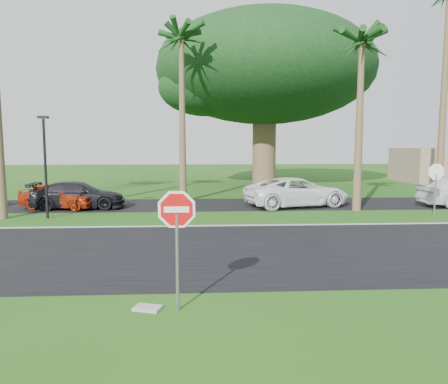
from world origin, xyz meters
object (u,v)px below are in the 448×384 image
car_red (59,196)px  stop_sign_near (177,225)px  car_dark (78,195)px  car_minivan (297,192)px  stop_sign_far (436,179)px

car_red → stop_sign_near: bearing=-140.7°
stop_sign_near → car_red: bearing=115.5°
car_dark → car_minivan: bearing=-90.6°
stop_sign_near → car_red: size_ratio=0.64×
stop_sign_near → car_dark: stop_sign_near is taller
car_red → car_minivan: 12.57m
stop_sign_far → car_minivan: stop_sign_far is taller
stop_sign_near → car_dark: bearing=112.2°
car_dark → car_minivan: (11.61, 0.09, 0.08)m
stop_sign_far → car_minivan: 6.81m
car_red → car_minivan: (12.57, 0.17, 0.09)m
car_minivan → car_red: bearing=76.1°
stop_sign_far → car_minivan: (-5.77, 3.48, -0.99)m
car_red → car_minivan: car_minivan is taller
stop_sign_far → car_minivan: size_ratio=0.47×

